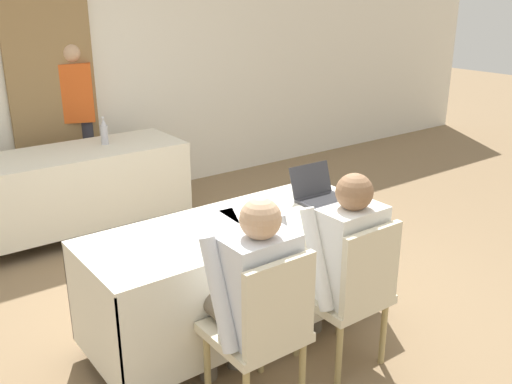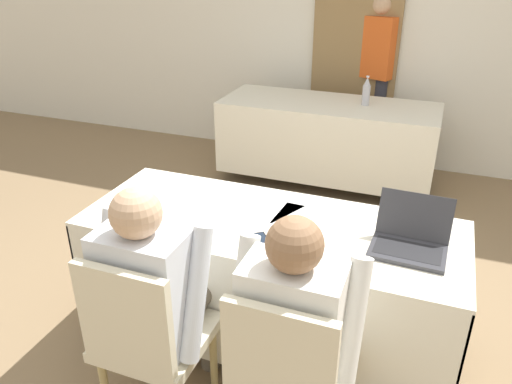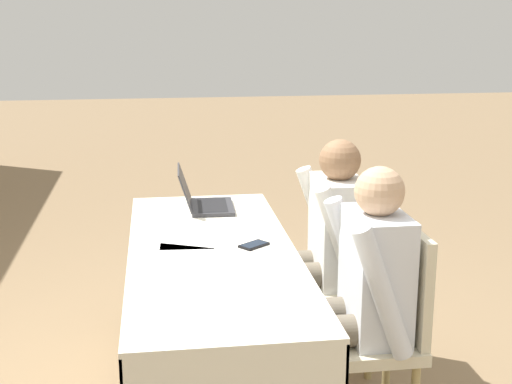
# 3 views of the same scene
# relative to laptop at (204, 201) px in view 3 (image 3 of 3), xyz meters

# --- Properties ---
(conference_table_near) EXTENTS (1.86, 0.72, 0.75)m
(conference_table_near) POSITION_rel_laptop_xyz_m (-0.65, 0.01, -0.23)
(conference_table_near) COLOR silver
(conference_table_near) RESTS_ON ground_plane
(laptop) EXTENTS (0.33, 0.29, 0.22)m
(laptop) POSITION_rel_laptop_xyz_m (0.00, 0.00, 0.00)
(laptop) COLOR #333338
(laptop) RESTS_ON conference_table_near
(cell_phone) EXTENTS (0.14, 0.15, 0.01)m
(cell_phone) POSITION_rel_laptop_xyz_m (-0.64, -0.17, -0.04)
(cell_phone) COLOR black
(cell_phone) RESTS_ON conference_table_near
(paper_beside_laptop) EXTENTS (0.31, 0.35, 0.00)m
(paper_beside_laptop) POSITION_rel_laptop_xyz_m (-1.39, -0.11, -0.04)
(paper_beside_laptop) COLOR white
(paper_beside_laptop) RESTS_ON conference_table_near
(paper_centre_table) EXTENTS (0.23, 0.31, 0.00)m
(paper_centre_table) POSITION_rel_laptop_xyz_m (-0.54, 0.09, -0.04)
(paper_centre_table) COLOR white
(paper_centre_table) RESTS_ON conference_table_near
(paper_left_edge) EXTENTS (0.31, 0.36, 0.00)m
(paper_left_edge) POSITION_rel_laptop_xyz_m (-0.68, 0.18, -0.04)
(paper_left_edge) COLOR white
(paper_left_edge) RESTS_ON conference_table_near
(chair_near_left) EXTENTS (0.44, 0.44, 0.90)m
(chair_near_left) POSITION_rel_laptop_xyz_m (-0.96, -0.65, -0.29)
(chair_near_left) COLOR tan
(chair_near_left) RESTS_ON ground_plane
(chair_near_right) EXTENTS (0.44, 0.44, 0.90)m
(chair_near_right) POSITION_rel_laptop_xyz_m (-0.35, -0.65, -0.29)
(chair_near_right) COLOR tan
(chair_near_right) RESTS_ON ground_plane
(person_checkered_shirt) EXTENTS (0.50, 0.52, 1.16)m
(person_checkered_shirt) POSITION_rel_laptop_xyz_m (-0.96, -0.55, -0.13)
(person_checkered_shirt) COLOR #665B4C
(person_checkered_shirt) RESTS_ON ground_plane
(person_white_shirt) EXTENTS (0.50, 0.52, 1.16)m
(person_white_shirt) POSITION_rel_laptop_xyz_m (-0.35, -0.55, -0.13)
(person_white_shirt) COLOR #665B4C
(person_white_shirt) RESTS_ON ground_plane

